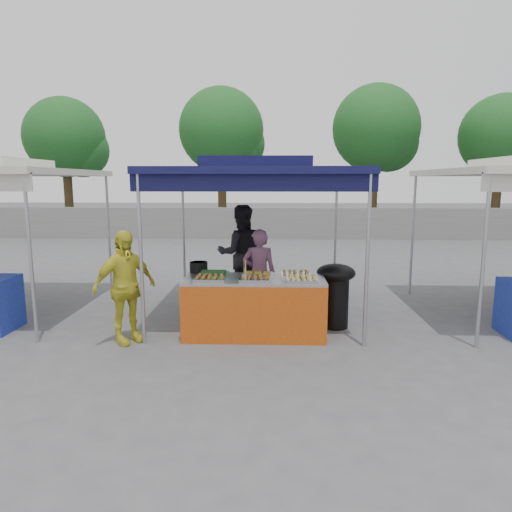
{
  "coord_description": "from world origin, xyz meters",
  "views": [
    {
      "loc": [
        0.23,
        -6.44,
        2.21
      ],
      "look_at": [
        0.0,
        0.6,
        1.05
      ],
      "focal_mm": 32.0,
      "sensor_mm": 36.0,
      "label": 1
    }
  ],
  "objects_px": {
    "vendor_table": "(254,307)",
    "vendor_woman": "(259,274)",
    "wok_burner": "(335,290)",
    "helper_man": "(241,254)",
    "cooking_pot": "(199,267)",
    "customer_person": "(125,287)"
  },
  "relations": [
    {
      "from": "vendor_table",
      "to": "wok_burner",
      "type": "relative_size",
      "value": 2.03
    },
    {
      "from": "cooking_pot",
      "to": "wok_burner",
      "type": "bearing_deg",
      "value": 1.28
    },
    {
      "from": "cooking_pot",
      "to": "vendor_woman",
      "type": "distance_m",
      "value": 1.03
    },
    {
      "from": "vendor_woman",
      "to": "customer_person",
      "type": "xyz_separation_m",
      "value": [
        -1.81,
        -1.17,
        0.05
      ]
    },
    {
      "from": "vendor_table",
      "to": "helper_man",
      "type": "relative_size",
      "value": 1.12
    },
    {
      "from": "wok_burner",
      "to": "vendor_woman",
      "type": "xyz_separation_m",
      "value": [
        -1.17,
        0.41,
        0.15
      ]
    },
    {
      "from": "cooking_pot",
      "to": "customer_person",
      "type": "bearing_deg",
      "value": -141.49
    },
    {
      "from": "vendor_woman",
      "to": "customer_person",
      "type": "relative_size",
      "value": 0.94
    },
    {
      "from": "vendor_woman",
      "to": "customer_person",
      "type": "height_order",
      "value": "customer_person"
    },
    {
      "from": "vendor_table",
      "to": "wok_burner",
      "type": "bearing_deg",
      "value": 19.28
    },
    {
      "from": "cooking_pot",
      "to": "helper_man",
      "type": "xyz_separation_m",
      "value": [
        0.54,
        1.53,
        -0.03
      ]
    },
    {
      "from": "cooking_pot",
      "to": "wok_burner",
      "type": "height_order",
      "value": "cooking_pot"
    },
    {
      "from": "vendor_table",
      "to": "vendor_woman",
      "type": "height_order",
      "value": "vendor_woman"
    },
    {
      "from": "helper_man",
      "to": "wok_burner",
      "type": "bearing_deg",
      "value": 126.33
    },
    {
      "from": "vendor_table",
      "to": "customer_person",
      "type": "xyz_separation_m",
      "value": [
        -1.76,
        -0.34,
        0.36
      ]
    },
    {
      "from": "wok_burner",
      "to": "helper_man",
      "type": "height_order",
      "value": "helper_man"
    },
    {
      "from": "wok_burner",
      "to": "helper_man",
      "type": "xyz_separation_m",
      "value": [
        -1.53,
        1.48,
        0.31
      ]
    },
    {
      "from": "vendor_table",
      "to": "wok_burner",
      "type": "xyz_separation_m",
      "value": [
        1.21,
        0.42,
        0.16
      ]
    },
    {
      "from": "cooking_pot",
      "to": "helper_man",
      "type": "bearing_deg",
      "value": 70.52
    },
    {
      "from": "vendor_table",
      "to": "vendor_woman",
      "type": "relative_size",
      "value": 1.37
    },
    {
      "from": "helper_man",
      "to": "vendor_woman",
      "type": "bearing_deg",
      "value": 99.1
    },
    {
      "from": "vendor_table",
      "to": "cooking_pot",
      "type": "distance_m",
      "value": 1.06
    }
  ]
}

